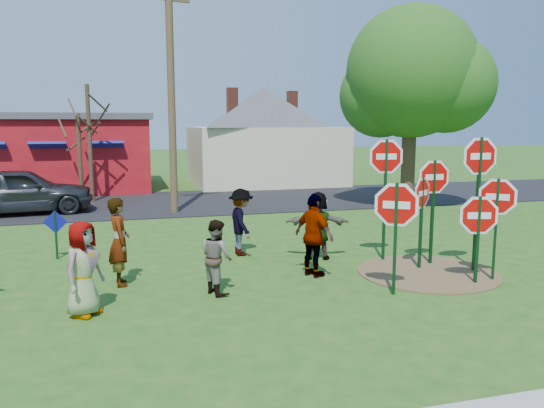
# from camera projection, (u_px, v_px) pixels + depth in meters

# --- Properties ---
(ground) EXTENTS (120.00, 120.00, 0.00)m
(ground) POSITION_uv_depth(u_px,v_px,m) (228.00, 276.00, 12.00)
(ground) COLOR #215317
(ground) RESTS_ON ground
(road) EXTENTS (120.00, 7.50, 0.04)m
(road) POSITION_uv_depth(u_px,v_px,m) (179.00, 202.00, 22.96)
(road) COLOR black
(road) RESTS_ON ground
(dirt_patch) EXTENTS (3.20, 3.20, 0.03)m
(dirt_patch) POSITION_uv_depth(u_px,v_px,m) (428.00, 272.00, 12.22)
(dirt_patch) COLOR brown
(dirt_patch) RESTS_ON ground
(red_building) EXTENTS (9.40, 7.69, 3.90)m
(red_building) POSITION_uv_depth(u_px,v_px,m) (58.00, 152.00, 27.41)
(red_building) COLOR maroon
(red_building) RESTS_ON ground
(cream_house) EXTENTS (9.40, 9.40, 6.50)m
(cream_house) POSITION_uv_depth(u_px,v_px,m) (264.00, 132.00, 30.15)
(cream_house) COLOR beige
(cream_house) RESTS_ON ground
(stop_sign_a) EXTENTS (1.02, 0.66, 2.43)m
(stop_sign_a) POSITION_uv_depth(u_px,v_px,m) (396.00, 214.00, 10.47)
(stop_sign_a) COLOR #0E3617
(stop_sign_a) RESTS_ON ground
(stop_sign_b) EXTENTS (1.14, 0.24, 3.19)m
(stop_sign_b) POSITION_uv_depth(u_px,v_px,m) (386.00, 168.00, 13.01)
(stop_sign_b) COLOR #0E3617
(stop_sign_b) RESTS_ON ground
(stop_sign_c) EXTENTS (1.18, 0.08, 3.27)m
(stop_sign_c) POSITION_uv_depth(u_px,v_px,m) (479.00, 173.00, 12.05)
(stop_sign_c) COLOR #0E3617
(stop_sign_c) RESTS_ON ground
(stop_sign_d) EXTENTS (1.10, 0.07, 2.70)m
(stop_sign_d) POSITION_uv_depth(u_px,v_px,m) (434.00, 186.00, 12.70)
(stop_sign_d) COLOR #0E3617
(stop_sign_d) RESTS_ON ground
(stop_sign_e) EXTENTS (1.09, 0.33, 2.06)m
(stop_sign_e) POSITION_uv_depth(u_px,v_px,m) (479.00, 222.00, 11.22)
(stop_sign_e) COLOR #0E3617
(stop_sign_e) RESTS_ON ground
(stop_sign_f) EXTENTS (0.83, 0.72, 2.40)m
(stop_sign_f) POSITION_uv_depth(u_px,v_px,m) (497.00, 204.00, 11.40)
(stop_sign_f) COLOR #0E3617
(stop_sign_f) RESTS_ON ground
(stop_sign_g) EXTENTS (0.84, 0.58, 2.31)m
(stop_sign_g) POSITION_uv_depth(u_px,v_px,m) (422.00, 202.00, 12.35)
(stop_sign_g) COLOR #0E3617
(stop_sign_g) RESTS_ON ground
(blue_diamond_d) EXTENTS (0.59, 0.08, 1.25)m
(blue_diamond_d) POSITION_uv_depth(u_px,v_px,m) (56.00, 229.00, 13.38)
(blue_diamond_d) COLOR #0E3617
(blue_diamond_d) RESTS_ON ground
(person_a) EXTENTS (0.94, 1.01, 1.73)m
(person_a) POSITION_uv_depth(u_px,v_px,m) (83.00, 269.00, 9.42)
(person_a) COLOR #424D99
(person_a) RESTS_ON ground
(person_b) EXTENTS (0.54, 0.74, 1.88)m
(person_b) POSITION_uv_depth(u_px,v_px,m) (119.00, 242.00, 11.21)
(person_b) COLOR #1D654D
(person_b) RESTS_ON ground
(person_c) EXTENTS (0.80, 0.89, 1.52)m
(person_c) POSITION_uv_depth(u_px,v_px,m) (217.00, 257.00, 10.69)
(person_c) COLOR brown
(person_c) RESTS_ON ground
(person_d) EXTENTS (0.71, 1.16, 1.75)m
(person_d) POSITION_uv_depth(u_px,v_px,m) (241.00, 222.00, 13.78)
(person_d) COLOR #2E2F33
(person_d) RESTS_ON ground
(person_e) EXTENTS (0.91, 1.18, 1.87)m
(person_e) POSITION_uv_depth(u_px,v_px,m) (314.00, 236.00, 11.84)
(person_e) COLOR #422752
(person_e) RESTS_ON ground
(person_f) EXTENTS (1.69, 0.93, 1.74)m
(person_f) POSITION_uv_depth(u_px,v_px,m) (318.00, 225.00, 13.37)
(person_f) COLOR #184B22
(person_f) RESTS_ON ground
(suv) EXTENTS (5.35, 2.65, 1.75)m
(suv) POSITION_uv_depth(u_px,v_px,m) (20.00, 191.00, 19.89)
(suv) COLOR #29282D
(suv) RESTS_ON road
(utility_pole) EXTENTS (2.15, 0.65, 8.94)m
(utility_pole) POSITION_uv_depth(u_px,v_px,m) (171.00, 88.00, 19.61)
(utility_pole) COLOR #4C3823
(utility_pole) RESTS_ON ground
(leafy_tree) EXTENTS (5.58, 5.09, 7.93)m
(leafy_tree) POSITION_uv_depth(u_px,v_px,m) (414.00, 79.00, 20.59)
(leafy_tree) COLOR #382819
(leafy_tree) RESTS_ON ground
(bare_tree_east) EXTENTS (1.80, 1.80, 5.06)m
(bare_tree_east) POSITION_uv_depth(u_px,v_px,m) (89.00, 127.00, 22.76)
(bare_tree_east) COLOR #382819
(bare_tree_east) RESTS_ON ground
(bare_tree_extra) EXTENTS (1.80, 1.80, 3.83)m
(bare_tree_extra) POSITION_uv_depth(u_px,v_px,m) (79.00, 145.00, 22.98)
(bare_tree_extra) COLOR #382819
(bare_tree_extra) RESTS_ON ground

